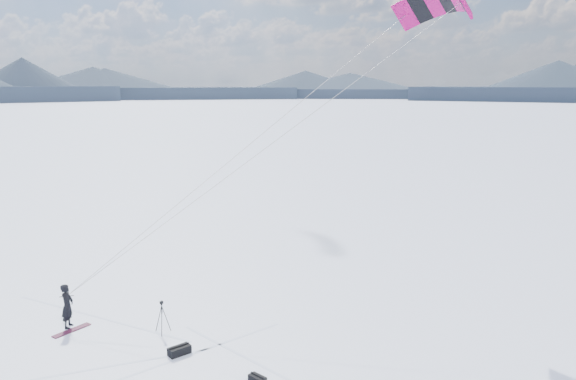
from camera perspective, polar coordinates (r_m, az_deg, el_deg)
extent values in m
plane|color=white|center=(21.99, -13.87, -15.99)|extent=(1800.00, 1800.00, 0.00)
cube|color=#182130|center=(335.65, 21.96, 8.93)|extent=(150.19, 119.71, 5.22)
cone|color=#182130|center=(335.60, 21.99, 9.38)|extent=(88.58, 88.58, 8.00)
cube|color=#182130|center=(338.65, 3.77, 9.70)|extent=(156.46, 80.45, 5.22)
cone|color=#182130|center=(338.60, 3.77, 10.14)|extent=(77.75, 77.75, 8.00)
cube|color=#182130|center=(339.74, -14.35, 9.39)|extent=(153.20, 57.23, 5.22)
cone|color=#182130|center=(339.69, -14.37, 9.83)|extent=(69.07, 69.07, 8.00)
cube|color=silver|center=(22.72, -17.93, -15.29)|extent=(6.45, 7.79, 0.01)
cube|color=silver|center=(24.60, -13.12, -12.94)|extent=(11.66, 3.07, 0.01)
imported|color=black|center=(25.22, -21.36, -12.83)|extent=(0.54, 0.73, 1.83)
cube|color=maroon|center=(24.81, -21.12, -13.16)|extent=(1.35, 1.35, 0.04)
cylinder|color=black|center=(23.45, -12.26, -12.62)|extent=(0.34, 0.19, 1.15)
cylinder|color=black|center=(23.49, -13.00, -12.61)|extent=(0.32, 0.23, 1.15)
cylinder|color=black|center=(23.24, -12.71, -12.87)|extent=(0.05, 0.37, 1.15)
cylinder|color=black|center=(23.23, -12.70, -11.78)|extent=(0.03, 0.03, 0.33)
cube|color=black|center=(23.15, -12.72, -11.28)|extent=(0.09, 0.09, 0.05)
cube|color=black|center=(23.12, -12.73, -11.08)|extent=(0.15, 0.13, 0.10)
cylinder|color=black|center=(23.20, -12.72, -11.00)|extent=(0.07, 0.10, 0.07)
cube|color=black|center=(21.76, -10.98, -15.72)|extent=(0.90, 0.75, 0.31)
cylinder|color=black|center=(21.68, -10.99, -15.31)|extent=(0.71, 0.46, 0.08)
cube|color=black|center=(19.72, -3.12, -18.64)|extent=(0.62, 0.67, 0.23)
cylinder|color=black|center=(19.66, -3.12, -18.30)|extent=(0.42, 0.51, 0.07)
cube|color=#BB075F|center=(24.82, 17.39, 17.84)|extent=(1.26, 0.93, 1.52)
cube|color=#BB075F|center=(27.93, 14.55, 18.00)|extent=(1.17, 0.99, 1.32)
cube|color=black|center=(28.51, 13.27, 17.59)|extent=(1.30, 0.93, 1.43)
cube|color=#BB075F|center=(28.96, 11.89, 17.04)|extent=(1.41, 0.84, 1.52)
cylinder|color=gray|center=(22.68, -2.40, 4.18)|extent=(16.16, 0.50, 11.72)
cylinder|color=gray|center=(25.01, -3.74, 4.80)|extent=(15.59, 4.34, 11.72)
cylinder|color=black|center=(24.73, -21.57, -10.01)|extent=(0.55, 0.10, 0.03)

